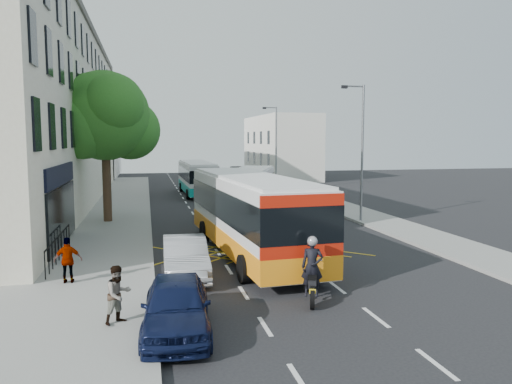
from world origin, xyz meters
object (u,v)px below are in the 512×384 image
bus_far (197,177)px  bus_near (250,213)px  street_tree (105,117)px  parked_car_silver (185,257)px  bus_mid (249,190)px  lamp_near (361,146)px  distant_car_grey (203,178)px  red_hatchback (303,203)px  pedestrian_near (118,294)px  lamp_far (275,143)px  distant_car_dark (236,172)px  pedestrian_far (68,260)px  motorbike (312,270)px  parked_car_blue (176,306)px

bus_far → bus_near: bearing=-91.5°
street_tree → parked_car_silver: 14.28m
bus_mid → lamp_near: bearing=-22.2°
parked_car_silver → distant_car_grey: (4.91, 37.98, -0.03)m
red_hatchback → pedestrian_near: 22.25m
lamp_far → bus_far: (-7.95, -2.55, -3.06)m
street_tree → lamp_near: bearing=-11.4°
bus_mid → distant_car_dark: 32.58m
lamp_far → pedestrian_far: lamp_far is taller
bus_far → red_hatchback: bearing=-65.6°
bus_mid → distant_car_dark: (4.90, 32.19, -0.83)m
distant_car_dark → pedestrian_near: 53.11m
lamp_near → parked_car_silver: size_ratio=1.83×
motorbike → distant_car_dark: size_ratio=0.50×
motorbike → bus_mid: bearing=102.5°
lamp_far → distant_car_dark: size_ratio=1.81×
parked_car_silver → distant_car_dark: 48.14m
distant_car_grey → red_hatchback: bearing=-82.6°
distant_car_dark → street_tree: bearing=65.8°
parked_car_blue → parked_car_silver: parked_car_blue is taller
distant_car_dark → bus_far: bearing=68.0°
bus_near → distant_car_dark: size_ratio=2.80×
bus_near → pedestrian_far: bus_near is taller
lamp_near → bus_near: lamp_near is taller
lamp_near → red_hatchback: 6.60m
pedestrian_near → bus_mid: bearing=32.2°
lamp_near → motorbike: bearing=-119.5°
distant_car_grey → pedestrian_far: bearing=-105.8°
bus_far → pedestrian_near: bus_far is taller
distant_car_grey → pedestrian_near: size_ratio=3.21×
lamp_near → bus_mid: lamp_near is taller
distant_car_dark → pedestrian_far: (-14.25, -47.42, 0.20)m
bus_far → pedestrian_far: size_ratio=6.80×
red_hatchback → bus_near: bearing=66.3°
distant_car_grey → pedestrian_far: size_ratio=3.20×
parked_car_silver → pedestrian_near: 5.07m
lamp_far → red_hatchback: size_ratio=1.76×
bus_near → parked_car_silver: bus_near is taller
parked_car_blue → distant_car_dark: bearing=82.3°
parked_car_blue → pedestrian_far: pedestrian_far is taller
lamp_near → bus_mid: (-5.70, 5.15, -3.05)m
motorbike → red_hatchback: bearing=91.1°
bus_far → parked_car_silver: size_ratio=2.41×
distant_car_grey → street_tree: bearing=-111.4°
lamp_far → distant_car_dark: bearing=92.6°
parked_car_blue → pedestrian_near: (-1.47, 0.64, 0.20)m
pedestrian_near → lamp_near: bearing=10.6°
parked_car_blue → red_hatchback: size_ratio=0.94×
lamp_far → bus_mid: bearing=-111.0°
bus_mid → distant_car_dark: bus_mid is taller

